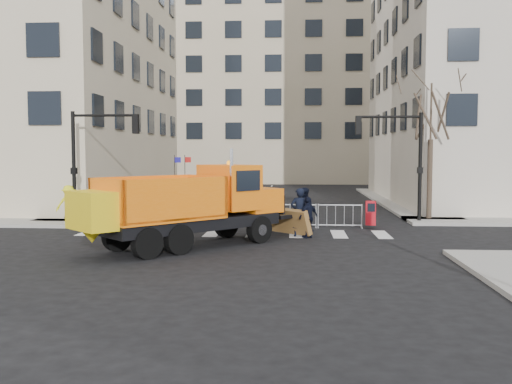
# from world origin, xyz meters

# --- Properties ---
(ground) EXTENTS (120.00, 120.00, 0.00)m
(ground) POSITION_xyz_m (0.00, 0.00, 0.00)
(ground) COLOR black
(ground) RESTS_ON ground
(sidewalk_back) EXTENTS (64.00, 5.00, 0.15)m
(sidewalk_back) POSITION_xyz_m (0.00, 8.50, 0.07)
(sidewalk_back) COLOR gray
(sidewalk_back) RESTS_ON ground
(building_far) EXTENTS (30.00, 18.00, 24.00)m
(building_far) POSITION_xyz_m (0.00, 52.00, 12.00)
(building_far) COLOR #B4A889
(building_far) RESTS_ON ground
(traffic_light_left) EXTENTS (0.18, 0.18, 5.40)m
(traffic_light_left) POSITION_xyz_m (-8.00, 7.50, 2.70)
(traffic_light_left) COLOR black
(traffic_light_left) RESTS_ON ground
(traffic_light_right) EXTENTS (0.18, 0.18, 5.40)m
(traffic_light_right) POSITION_xyz_m (8.50, 9.50, 2.70)
(traffic_light_right) COLOR black
(traffic_light_right) RESTS_ON ground
(crowd_barriers) EXTENTS (12.60, 0.60, 1.10)m
(crowd_barriers) POSITION_xyz_m (-0.75, 7.60, 0.55)
(crowd_barriers) COLOR #9EA0A5
(crowd_barriers) RESTS_ON ground
(street_tree) EXTENTS (3.00, 3.00, 7.50)m
(street_tree) POSITION_xyz_m (9.20, 10.50, 3.75)
(street_tree) COLOR #382B21
(street_tree) RESTS_ON ground
(plow_truck) EXTENTS (8.24, 8.43, 3.62)m
(plow_truck) POSITION_xyz_m (-1.51, 1.66, 1.61)
(plow_truck) COLOR black
(plow_truck) RESTS_ON ground
(cop_a) EXTENTS (0.81, 0.61, 2.02)m
(cop_a) POSITION_xyz_m (2.61, 4.70, 1.01)
(cop_a) COLOR black
(cop_a) RESTS_ON ground
(cop_b) EXTENTS (1.08, 0.92, 1.95)m
(cop_b) POSITION_xyz_m (2.80, 6.08, 0.98)
(cop_b) COLOR black
(cop_b) RESTS_ON ground
(cop_c) EXTENTS (1.01, 0.97, 1.69)m
(cop_c) POSITION_xyz_m (2.98, 4.37, 0.84)
(cop_c) COLOR black
(cop_c) RESTS_ON ground
(worker) EXTENTS (1.32, 1.10, 1.78)m
(worker) POSITION_xyz_m (-8.22, 7.33, 1.04)
(worker) COLOR yellow
(worker) RESTS_ON sidewalk_back
(newspaper_box) EXTENTS (0.47, 0.42, 1.10)m
(newspaper_box) POSITION_xyz_m (5.89, 7.52, 0.70)
(newspaper_box) COLOR #B80E18
(newspaper_box) RESTS_ON sidewalk_back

